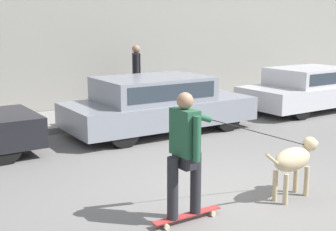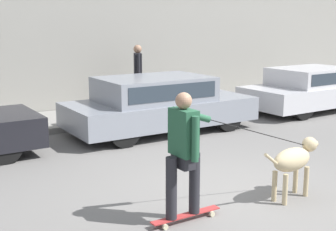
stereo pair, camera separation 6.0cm
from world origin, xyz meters
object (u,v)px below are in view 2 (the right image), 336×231
Objects in this scene: parked_car_2 at (314,89)px; skateboarder at (184,150)px; parked_car_1 at (159,104)px; dog at (294,160)px; pedestrian_with_bag at (138,73)px.

skateboarder is (-7.18, -4.35, 0.35)m from parked_car_2.
parked_car_1 is at bearing 62.15° from skateboarder.
skateboarder is (-1.76, 0.12, 0.38)m from dog.
skateboarder is 1.52× the size of pedestrian_with_bag.
dog is 6.75m from pedestrian_with_bag.
parked_car_2 is at bearing -0.57° from parked_car_1.
parked_car_1 is at bearing 97.04° from pedestrian_with_bag.
parked_car_1 reaches higher than parked_car_2.
skateboarder reaches higher than dog.
parked_car_1 is at bearing 178.20° from parked_car_2.
parked_car_1 is 5.01m from parked_car_2.
parked_car_2 is at bearing 176.76° from pedestrian_with_bag.
pedestrian_with_bag is at bearing 71.65° from dog.
dog is 1.80m from skateboarder.
parked_car_2 is 3.65× the size of dog.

